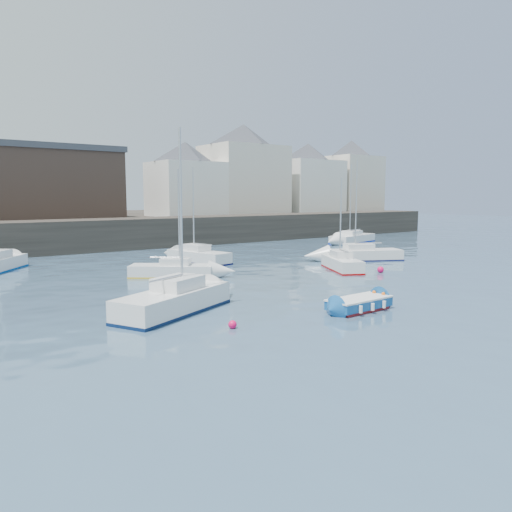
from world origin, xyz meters
TOP-DOWN VIEW (x-y plane):
  - water at (0.00, 0.00)m, footprint 220.00×220.00m
  - quay_wall at (0.00, 35.00)m, footprint 90.00×5.00m
  - land_strip at (0.00, 53.00)m, footprint 90.00×32.00m
  - bldg_east_a at (20.00, 42.00)m, footprint 13.36×13.36m
  - bldg_east_b at (31.00, 41.50)m, footprint 11.88×11.88m
  - bldg_east_c at (40.00, 41.50)m, footprint 11.14×11.14m
  - bldg_east_d at (11.00, 41.50)m, footprint 11.14×11.14m
  - warehouse at (-6.00, 43.00)m, footprint 16.40×10.40m
  - blue_dinghy at (-1.26, 2.24)m, footprint 3.29×1.78m
  - sailboat_a at (-8.30, 6.92)m, footprint 6.64×4.60m
  - sailboat_b at (-3.83, 16.03)m, footprint 5.32×4.69m
  - sailboat_c at (7.29, 11.60)m, footprint 3.67×5.14m
  - sailboat_d at (12.65, 14.52)m, footprint 6.65×4.72m
  - sailboat_f at (1.08, 21.18)m, footprint 3.01×6.01m
  - sailboat_g at (23.66, 25.78)m, footprint 7.22×3.83m
  - buoy_near at (-7.68, 3.12)m, footprint 0.34×0.34m
  - buoy_mid at (8.63, 9.22)m, footprint 0.45×0.45m
  - buoy_far at (-1.65, 19.62)m, footprint 0.38×0.38m

SIDE VIEW (x-z plane):
  - water at x=0.00m, z-range 0.00..0.00m
  - buoy_near at x=-7.68m, z-range -0.17..0.17m
  - buoy_mid at x=8.63m, z-range -0.23..0.23m
  - buoy_far at x=-1.65m, z-range -0.19..0.19m
  - blue_dinghy at x=-1.26m, z-range 0.03..0.65m
  - sailboat_b at x=-3.83m, z-range -3.02..3.93m
  - sailboat_g at x=23.66m, z-range -3.86..4.85m
  - sailboat_d at x=12.65m, z-range -3.59..4.58m
  - sailboat_c at x=7.29m, z-range -2.77..3.77m
  - sailboat_f at x=1.08m, z-range -3.21..4.27m
  - sailboat_a at x=-8.30m, z-range -3.57..4.74m
  - land_strip at x=0.00m, z-range 0.00..2.80m
  - quay_wall at x=0.00m, z-range 0.00..3.00m
  - warehouse at x=-6.00m, z-range 2.82..10.42m
  - bldg_east_d at x=11.00m, z-range 2.89..11.84m
  - bldg_east_b at x=31.00m, z-range 2.89..12.84m
  - bldg_east_c at x=40.00m, z-range 2.90..13.85m
  - bldg_east_a at x=20.00m, z-range 2.91..14.71m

